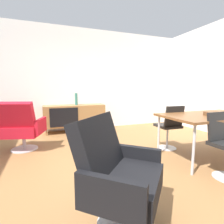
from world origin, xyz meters
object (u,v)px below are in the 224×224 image
Objects in this scene: dining_chair_back_left at (170,125)px; lounge_chair_red at (21,126)px; sideboard at (75,115)px; dining_table at (210,117)px; armchair_black_shell at (117,172)px; vase_cobalt at (76,99)px; wooden_bowl_on_table at (212,114)px.

dining_chair_back_left is 0.90× the size of lounge_chair_red.
lounge_chair_red reaches higher than sideboard.
armchair_black_shell reaches higher than dining_table.
armchair_black_shell is (-2.01, -0.82, -0.23)m from dining_table.
armchair_black_shell is (0.98, -2.30, 0.00)m from lounge_chair_red.
vase_cobalt is 0.34× the size of lounge_chair_red.
vase_cobalt is 0.34× the size of armchair_black_shell.
dining_chair_back_left is at bearing -19.15° from lounge_chair_red.
dining_table is 2.18m from armchair_black_shell.
dining_chair_back_left is at bearing 115.08° from wooden_bowl_on_table.
vase_cobalt is at bearing 122.42° from wooden_bowl_on_table.
sideboard is 1.00× the size of dining_table.
dining_chair_back_left is (-0.30, 0.64, -0.30)m from wooden_bowl_on_table.
vase_cobalt is 0.20× the size of dining_table.
lounge_chair_red is at bearing 113.11° from armchair_black_shell.
wooden_bowl_on_table is at bearing -57.58° from vase_cobalt.
dining_chair_back_left is (1.42, -2.07, -0.41)m from vase_cobalt.
vase_cobalt is 3.21m from wooden_bowl_on_table.
wooden_bowl_on_table is 0.27× the size of lounge_chair_red.
dining_chair_back_left reaches higher than sideboard.
sideboard is 1.87× the size of dining_chair_back_left.
wooden_bowl_on_table is at bearing -56.76° from sideboard.
vase_cobalt reaches higher than dining_chair_back_left.
sideboard is 6.15× the size of wooden_bowl_on_table.
wooden_bowl_on_table is at bearing -123.83° from dining_table.
dining_chair_back_left is at bearing 39.84° from armchair_black_shell.
dining_table is 1.69× the size of lounge_chair_red.
armchair_black_shell is (-0.18, -3.45, 0.03)m from sideboard.
dining_table reaches higher than sideboard.
sideboard is at bearing 123.24° from wooden_bowl_on_table.
dining_chair_back_left is 2.79m from lounge_chair_red.
sideboard is 2.54m from dining_chair_back_left.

